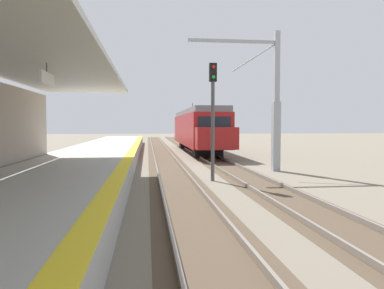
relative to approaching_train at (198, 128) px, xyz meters
name	(u,v)px	position (x,y,z in m)	size (l,w,h in m)	color
station_platform	(59,182)	(-7.80, -20.51, -1.73)	(5.00, 80.00, 0.91)	#A8A8A3
track_pair_nearest_platform	(173,176)	(-3.40, -16.51, -2.13)	(2.34, 120.00, 0.16)	#4C3D2D
track_pair_middle	(243,175)	(0.00, -16.51, -2.13)	(2.34, 120.00, 0.16)	#4C3D2D
approaching_train	(198,128)	(0.00, 0.00, 0.00)	(2.93, 19.60, 4.76)	maroon
rail_signal_post	(213,109)	(-1.75, -17.98, 1.02)	(0.32, 0.34, 5.20)	#4C4C4C
catenary_pylon_far_side	(271,104)	(1.97, -14.79, 1.43)	(5.00, 0.40, 7.50)	#9EA3A8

